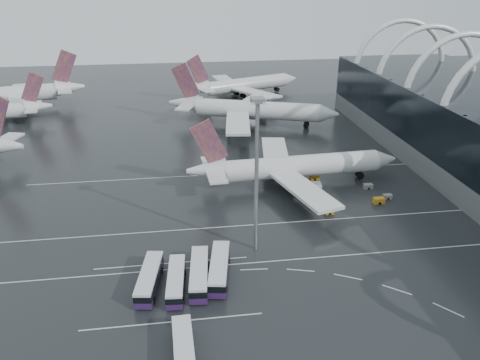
{
  "coord_description": "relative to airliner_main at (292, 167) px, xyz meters",
  "views": [
    {
      "loc": [
        -21.65,
        -73.57,
        49.15
      ],
      "look_at": [
        -8.38,
        20.02,
        7.0
      ],
      "focal_mm": 35.0,
      "sensor_mm": 36.0,
      "label": 1
    }
  ],
  "objects": [
    {
      "name": "airliner_main",
      "position": [
        0.0,
        0.0,
        0.0
      ],
      "size": [
        54.35,
        47.61,
        18.41
      ],
      "rotation": [
        0.0,
        0.0,
        0.06
      ],
      "color": "silver",
      "rests_on": "ground"
    },
    {
      "name": "lane_marking_mid",
      "position": [
        -6.21,
        -19.2,
        -4.6
      ],
      "size": [
        120.0,
        0.25,
        0.01
      ],
      "primitive_type": "cube",
      "color": "beige",
      "rests_on": "ground"
    },
    {
      "name": "bus_row_near_c",
      "position": [
        -25.44,
        -37.69,
        -2.84
      ],
      "size": [
        4.11,
        13.31,
        3.22
      ],
      "rotation": [
        0.0,
        0.0,
        1.48
      ],
      "color": "#311645",
      "rests_on": "ground"
    },
    {
      "name": "gse_cart_belly_c",
      "position": [
        4.7,
        -16.66,
        -4.08
      ],
      "size": [
        1.93,
        1.14,
        1.05
      ],
      "primitive_type": "cube",
      "color": "#B07D17",
      "rests_on": "ground"
    },
    {
      "name": "bus_row_near_b",
      "position": [
        -29.42,
        -38.99,
        -2.98
      ],
      "size": [
        3.54,
        12.17,
        2.96
      ],
      "rotation": [
        0.0,
        0.0,
        1.5
      ],
      "color": "#311645",
      "rests_on": "ground"
    },
    {
      "name": "gse_cart_belly_e",
      "position": [
        6.77,
        2.06,
        -3.96
      ],
      "size": [
        2.38,
        1.41,
        1.3
      ],
      "primitive_type": "cube",
      "color": "#B07D17",
      "rests_on": "ground"
    },
    {
      "name": "bus_row_near_d",
      "position": [
        -21.86,
        -36.64,
        -2.8
      ],
      "size": [
        5.15,
        13.67,
        3.29
      ],
      "rotation": [
        0.0,
        0.0,
        1.41
      ],
      "color": "#311645",
      "rests_on": "ground"
    },
    {
      "name": "jet_remote_far",
      "position": [
        -87.25,
        85.74,
        1.01
      ],
      "size": [
        49.92,
        40.42,
        21.78
      ],
      "rotation": [
        0.0,
        0.0,
        3.35
      ],
      "color": "silver",
      "rests_on": "ground"
    },
    {
      "name": "bus_row_far_b",
      "position": [
        -28.61,
        -55.6,
        -2.95
      ],
      "size": [
        3.23,
        12.36,
        3.02
      ],
      "rotation": [
        0.0,
        0.0,
        1.6
      ],
      "color": "#311645",
      "rests_on": "ground"
    },
    {
      "name": "airliner_gate_c",
      "position": [
        0.78,
        91.87,
        0.23
      ],
      "size": [
        52.36,
        47.77,
        19.36
      ],
      "rotation": [
        0.0,
        0.0,
        0.38
      ],
      "color": "silver",
      "rests_on": "ground"
    },
    {
      "name": "airliner_gate_b",
      "position": [
        -2.64,
        51.64,
        0.59
      ],
      "size": [
        58.21,
        51.73,
        20.78
      ],
      "rotation": [
        0.0,
        0.0,
        -0.34
      ],
      "color": "silver",
      "rests_on": "ground"
    },
    {
      "name": "gse_cart_belly_b",
      "position": [
        18.34,
        -5.22,
        -4.01
      ],
      "size": [
        2.2,
        1.3,
        1.2
      ],
      "primitive_type": "cube",
      "color": "slate",
      "rests_on": "ground"
    },
    {
      "name": "bus_row_near_a",
      "position": [
        -33.88,
        -37.84,
        -2.89
      ],
      "size": [
        4.66,
        12.97,
        3.12
      ],
      "rotation": [
        0.0,
        0.0,
        1.43
      ],
      "color": "#311645",
      "rests_on": "ground"
    },
    {
      "name": "gse_cart_belly_d",
      "position": [
        20.69,
        -11.3,
        -4.07
      ],
      "size": [
        2.0,
        1.18,
        1.09
      ],
      "primitive_type": "cube",
      "color": "slate",
      "rests_on": "ground"
    },
    {
      "name": "ground",
      "position": [
        -6.21,
        -31.2,
        -4.61
      ],
      "size": [
        420.0,
        420.0,
        0.0
      ],
      "primitive_type": "plane",
      "color": "black",
      "rests_on": "ground"
    },
    {
      "name": "gse_cart_belly_a",
      "position": [
        17.63,
        -13.28,
        -3.93
      ],
      "size": [
        2.51,
        1.48,
        1.37
      ],
      "primitive_type": "cube",
      "color": "#B07D17",
      "rests_on": "ground"
    },
    {
      "name": "bus_bay_line_south",
      "position": [
        -30.21,
        -47.2,
        -4.6
      ],
      "size": [
        28.0,
        0.25,
        0.01
      ],
      "primitive_type": "cube",
      "color": "beige",
      "rests_on": "ground"
    },
    {
      "name": "lane_marking_near",
      "position": [
        -6.21,
        -33.2,
        -4.6
      ],
      "size": [
        120.0,
        0.25,
        0.01
      ],
      "primitive_type": "cube",
      "color": "beige",
      "rests_on": "ground"
    },
    {
      "name": "floodlight_mast",
      "position": [
        -14.02,
        -28.46,
        14.12
      ],
      "size": [
        2.28,
        2.28,
        29.79
      ],
      "color": "gray",
      "rests_on": "ground"
    },
    {
      "name": "lane_marking_far",
      "position": [
        -6.21,
        8.8,
        -4.6
      ],
      "size": [
        120.0,
        0.25,
        0.01
      ],
      "primitive_type": "cube",
      "color": "beige",
      "rests_on": "ground"
    },
    {
      "name": "bus_bay_line_north",
      "position": [
        -30.21,
        -31.2,
        -4.6
      ],
      "size": [
        28.0,
        0.25,
        0.01
      ],
      "primitive_type": "cube",
      "color": "beige",
      "rests_on": "ground"
    }
  ]
}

